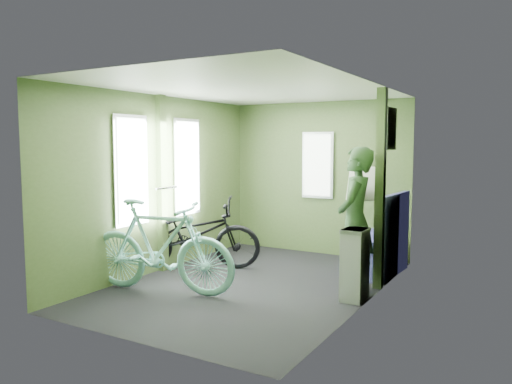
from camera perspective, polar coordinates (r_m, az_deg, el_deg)
room at (r=5.88m, az=-0.61°, el=3.23°), size 4.00×4.02×2.31m
bicycle_black at (r=6.85m, az=-7.14°, el=-8.65°), size 1.95×1.43×1.02m
bicycle_mint at (r=5.80m, az=-10.88°, el=-11.31°), size 1.87×0.97×1.13m
passenger at (r=5.72m, az=11.27°, el=-3.12°), size 0.45×0.73×1.64m
waste_box at (r=5.47m, az=11.22°, el=-8.15°), size 0.23×0.32×0.78m
bench_seat at (r=6.67m, az=13.71°, el=-6.42°), size 0.61×1.03×1.05m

